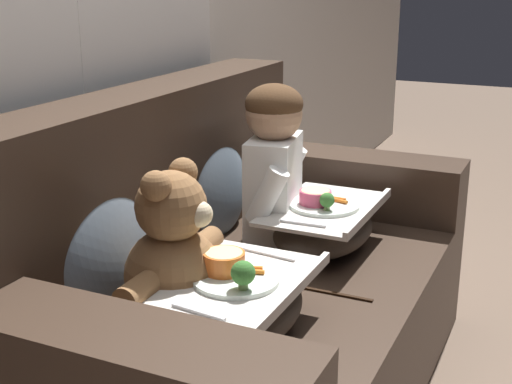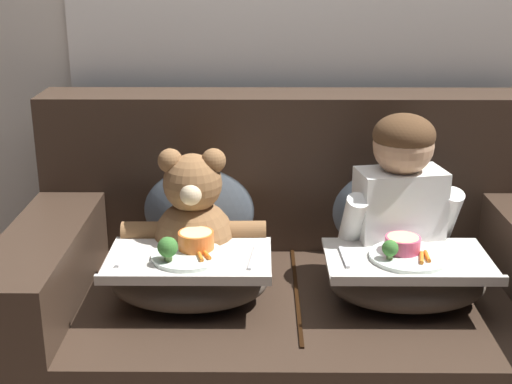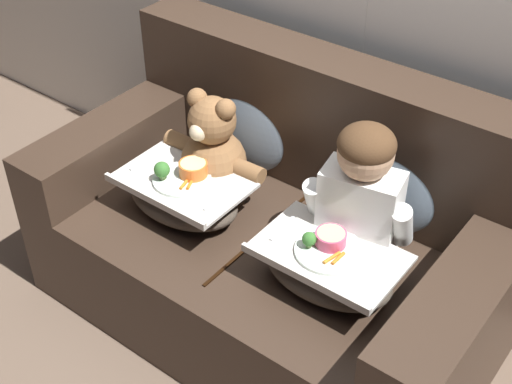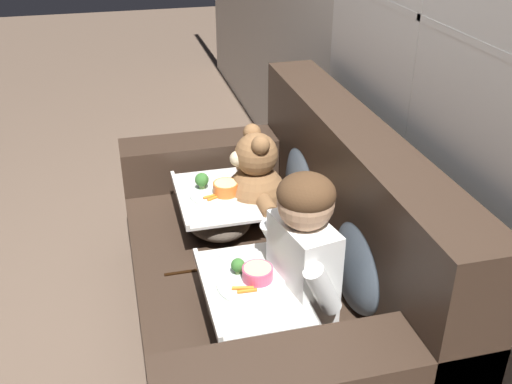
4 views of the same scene
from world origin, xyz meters
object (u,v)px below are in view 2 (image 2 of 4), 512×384
child_figure (400,190)px  lap_tray_teddy (189,278)px  lap_tray_child (407,279)px  couch (294,301)px  throw_pillow_behind_teddy (200,196)px  throw_pillow_behind_child (386,196)px  teddy_bear (194,224)px

child_figure → lap_tray_teddy: size_ratio=1.10×
child_figure → lap_tray_teddy: bearing=-164.4°
lap_tray_child → lap_tray_teddy: (-0.64, 0.00, 0.00)m
lap_tray_teddy → couch: bearing=30.3°
throw_pillow_behind_teddy → lap_tray_teddy: bearing=-90.0°
lap_tray_child → throw_pillow_behind_child: bearing=89.9°
throw_pillow_behind_child → lap_tray_teddy: throw_pillow_behind_child is taller
couch → teddy_bear: (-0.32, -0.01, 0.27)m
teddy_bear → throw_pillow_behind_child: bearing=19.9°
throw_pillow_behind_child → teddy_bear: 0.68m
throw_pillow_behind_teddy → child_figure: 0.69m
child_figure → lap_tray_child: bearing=-90.3°
couch → throw_pillow_behind_teddy: 0.48m
lap_tray_child → couch: bearing=149.6°
couch → child_figure: 0.50m
teddy_bear → lap_tray_child: teddy_bear is taller
throw_pillow_behind_teddy → lap_tray_child: size_ratio=0.89×
throw_pillow_behind_child → throw_pillow_behind_teddy: throw_pillow_behind_teddy is taller
throw_pillow_behind_teddy → teddy_bear: 0.23m
throw_pillow_behind_child → lap_tray_child: 0.42m
throw_pillow_behind_teddy → lap_tray_child: throw_pillow_behind_teddy is taller
throw_pillow_behind_teddy → teddy_bear: bearing=-90.0°
throw_pillow_behind_child → child_figure: bearing=-90.0°
teddy_bear → lap_tray_child: 0.67m
couch → child_figure: size_ratio=3.23×
child_figure → lap_tray_teddy: 0.70m
child_figure → lap_tray_teddy: child_figure is taller
throw_pillow_behind_teddy → lap_tray_child: 0.77m
couch → lap_tray_child: couch is taller
child_figure → teddy_bear: (-0.64, -0.00, -0.11)m
throw_pillow_behind_teddy → child_figure: bearing=-19.5°
couch → teddy_bear: size_ratio=3.78×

